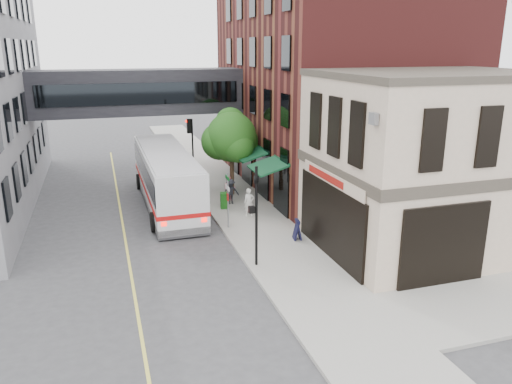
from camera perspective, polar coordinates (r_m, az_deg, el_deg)
ground at (r=20.72m, az=0.66°, el=-10.99°), size 120.00×120.00×0.00m
sidewalk_main at (r=33.77m, az=-3.49°, el=0.08°), size 4.00×60.00×0.15m
corner_building at (r=24.99m, az=19.17°, el=3.18°), size 10.19×8.12×8.45m
brick_building at (r=36.18m, az=8.54°, el=12.16°), size 13.76×18.00×14.00m
skyway_bridge at (r=35.72m, az=-13.24°, el=11.08°), size 14.00×3.18×3.00m
traffic_signal_near at (r=21.44m, az=-0.04°, el=-1.39°), size 0.44×0.22×4.60m
traffic_signal_far at (r=35.54m, az=-7.51°, el=6.19°), size 0.53×0.28×4.50m
street_sign_pole at (r=26.36m, az=-3.24°, el=-0.40°), size 0.08×0.75×3.00m
street_tree at (r=32.20m, az=-2.93°, el=6.30°), size 3.80×3.20×5.60m
lane_marking at (r=29.09m, az=-15.04°, el=-3.32°), size 0.12×40.00×0.01m
bus at (r=31.13m, az=-10.22°, el=1.88°), size 3.06×12.46×3.35m
pedestrian_a at (r=28.40m, az=-0.79°, el=-1.19°), size 0.63×0.45×1.62m
pedestrian_b at (r=31.17m, az=-3.06°, el=0.37°), size 0.90×0.77×1.60m
pedestrian_c at (r=30.64m, az=-2.90°, el=0.06°), size 1.02×0.60×1.57m
newspaper_box at (r=29.92m, az=-3.63°, el=-0.96°), size 0.54×0.50×0.96m
sandwich_board at (r=25.18m, az=4.74°, el=-4.30°), size 0.46×0.63×1.03m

